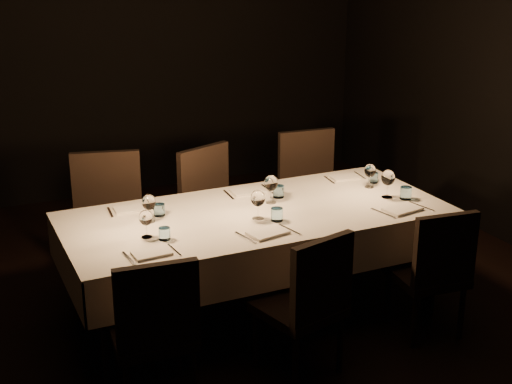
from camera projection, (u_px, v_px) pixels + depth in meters
name	position (u px, v px, depth m)	size (l,w,h in m)	color
room	(256.00, 101.00, 4.45)	(5.01, 6.01, 3.01)	black
dining_table	(256.00, 222.00, 4.71)	(2.52, 1.12, 0.76)	black
chair_near_left	(155.00, 326.00, 3.78)	(0.47, 0.47, 0.91)	black
place_setting_near_left	(152.00, 232.00, 4.17)	(0.32, 0.40, 0.17)	silver
chair_near_center	(309.00, 299.00, 4.07)	(0.53, 0.53, 0.91)	black
place_setting_near_center	(265.00, 212.00, 4.46)	(0.37, 0.41, 0.19)	silver
chair_near_right	(434.00, 267.00, 4.51)	(0.47, 0.47, 0.88)	black
place_setting_near_right	(396.00, 191.00, 4.85)	(0.38, 0.42, 0.20)	silver
chair_far_left	(108.00, 219.00, 5.12)	(0.60, 0.60, 1.03)	black
place_setting_far_left	(146.00, 206.00, 4.58)	(0.33, 0.40, 0.18)	silver
chair_far_center	(215.00, 207.00, 5.39)	(0.62, 0.62, 1.00)	black
place_setting_far_center	(266.00, 188.00, 4.92)	(0.36, 0.42, 0.20)	silver
chair_far_right	(312.00, 188.00, 5.82)	(0.52, 0.52, 1.00)	black
place_setting_far_right	(363.00, 175.00, 5.23)	(0.32, 0.40, 0.17)	silver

